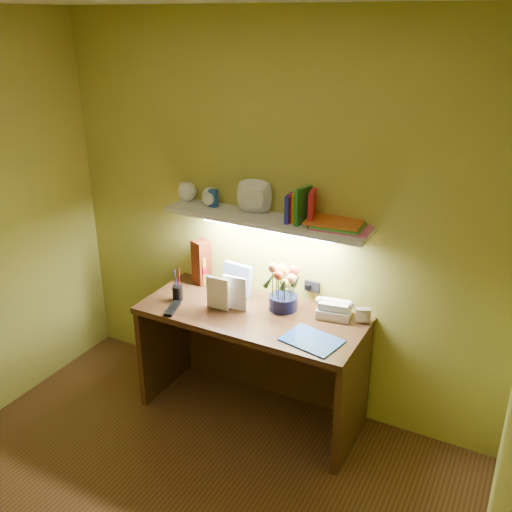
{
  "coord_description": "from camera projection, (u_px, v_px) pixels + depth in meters",
  "views": [
    {
      "loc": [
        1.47,
        -1.52,
        2.43
      ],
      "look_at": [
        -0.05,
        1.35,
        1.06
      ],
      "focal_mm": 40.0,
      "sensor_mm": 36.0,
      "label": 1
    }
  ],
  "objects": [
    {
      "name": "flower_bouquet",
      "position": [
        283.0,
        286.0,
        3.49
      ],
      "size": [
        0.25,
        0.25,
        0.32
      ],
      "primitive_type": null,
      "rotation": [
        0.0,
        0.0,
        0.27
      ],
      "color": "#0D113C",
      "rests_on": "desk"
    },
    {
      "name": "tv_remote",
      "position": [
        173.0,
        308.0,
        3.53
      ],
      "size": [
        0.1,
        0.19,
        0.02
      ],
      "primitive_type": "cube",
      "rotation": [
        0.0,
        0.0,
        0.28
      ],
      "color": "black",
      "rests_on": "desk"
    },
    {
      "name": "blue_folder",
      "position": [
        312.0,
        340.0,
        3.2
      ],
      "size": [
        0.35,
        0.29,
        0.01
      ],
      "primitive_type": "cube",
      "rotation": [
        0.0,
        0.0,
        -0.2
      ],
      "color": "#1F55B4",
      "rests_on": "desk"
    },
    {
      "name": "pen_cup",
      "position": [
        177.0,
        288.0,
        3.63
      ],
      "size": [
        0.07,
        0.07,
        0.16
      ],
      "primitive_type": "cylinder",
      "rotation": [
        0.0,
        0.0,
        0.06
      ],
      "color": "black",
      "rests_on": "desk"
    },
    {
      "name": "desk_clock",
      "position": [
        363.0,
        315.0,
        3.38
      ],
      "size": [
        0.1,
        0.07,
        0.09
      ],
      "primitive_type": "cube",
      "rotation": [
        0.0,
        0.0,
        0.4
      ],
      "color": "silver",
      "rests_on": "desk"
    },
    {
      "name": "whisky_box",
      "position": [
        201.0,
        262.0,
        3.84
      ],
      "size": [
        0.13,
        0.13,
        0.31
      ],
      "primitive_type": "cube",
      "rotation": [
        0.0,
        0.0,
        -0.35
      ],
      "color": "#4E1C0B",
      "rests_on": "desk"
    },
    {
      "name": "desk_book_b",
      "position": [
        223.0,
        290.0,
        3.54
      ],
      "size": [
        0.16,
        0.02,
        0.22
      ],
      "primitive_type": "imported",
      "rotation": [
        0.0,
        0.0,
        0.02
      ],
      "color": "white",
      "rests_on": "desk"
    },
    {
      "name": "desk_book_a",
      "position": [
        206.0,
        291.0,
        3.55
      ],
      "size": [
        0.16,
        0.03,
        0.21
      ],
      "primitive_type": "imported",
      "rotation": [
        0.0,
        0.0,
        -0.05
      ],
      "color": "white",
      "rests_on": "desk"
    },
    {
      "name": "desk",
      "position": [
        251.0,
        364.0,
        3.65
      ],
      "size": [
        1.4,
        0.6,
        0.75
      ],
      "primitive_type": "cube",
      "color": "#3E2710",
      "rests_on": "ground"
    },
    {
      "name": "telephone",
      "position": [
        334.0,
        308.0,
        3.44
      ],
      "size": [
        0.22,
        0.18,
        0.12
      ],
      "primitive_type": null,
      "rotation": [
        0.0,
        0.0,
        0.17
      ],
      "color": "#EFE5C6",
      "rests_on": "desk"
    },
    {
      "name": "art_card",
      "position": [
        237.0,
        279.0,
        3.7
      ],
      "size": [
        0.21,
        0.07,
        0.21
      ],
      "primitive_type": null,
      "rotation": [
        0.0,
        0.0,
        -0.12
      ],
      "color": "white",
      "rests_on": "desk"
    },
    {
      "name": "wall_shelf",
      "position": [
        266.0,
        214.0,
        3.42
      ],
      "size": [
        1.31,
        0.32,
        0.25
      ],
      "color": "white",
      "rests_on": "ground"
    },
    {
      "name": "whisky_bottle",
      "position": [
        202.0,
        266.0,
        3.83
      ],
      "size": [
        0.08,
        0.08,
        0.26
      ],
      "primitive_type": null,
      "rotation": [
        0.0,
        0.0,
        -0.1
      ],
      "color": "#9E671C",
      "rests_on": "desk"
    }
  ]
}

